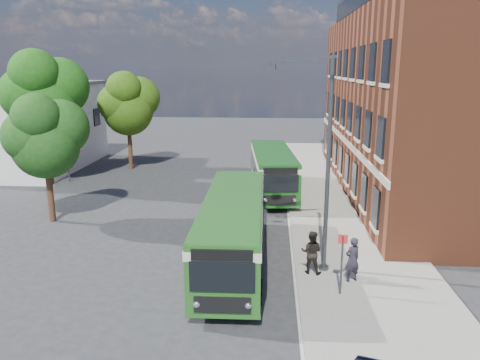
{
  "coord_description": "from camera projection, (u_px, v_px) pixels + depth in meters",
  "views": [
    {
      "loc": [
        2.91,
        -20.73,
        8.57
      ],
      "look_at": [
        1.1,
        5.45,
        2.2
      ],
      "focal_mm": 35.0,
      "sensor_mm": 36.0,
      "label": 1
    }
  ],
  "objects": [
    {
      "name": "tree_left",
      "position": [
        45.0,
        135.0,
        25.45
      ],
      "size": [
        4.3,
        4.09,
        7.27
      ],
      "color": "#3B2515",
      "rests_on": "ground"
    },
    {
      "name": "kerb_line",
      "position": [
        287.0,
        205.0,
        29.8
      ],
      "size": [
        0.12,
        48.0,
        0.01
      ],
      "primitive_type": "cube",
      "color": "beige",
      "rests_on": "ground"
    },
    {
      "name": "flagpole",
      "position": [
        65.0,
        117.0,
        34.59
      ],
      "size": [
        0.95,
        0.1,
        9.0
      ],
      "color": "#363A3B",
      "rests_on": "ground"
    },
    {
      "name": "bus_front",
      "position": [
        233.0,
        225.0,
        20.48
      ],
      "size": [
        2.79,
        11.18,
        3.02
      ],
      "color": "#24591D",
      "rests_on": "ground"
    },
    {
      "name": "tree_right",
      "position": [
        128.0,
        103.0,
        39.08
      ],
      "size": [
        4.9,
        4.65,
        8.27
      ],
      "color": "#3B2515",
      "rests_on": "ground"
    },
    {
      "name": "street_lamp",
      "position": [
        319.0,
        163.0,
        18.92
      ],
      "size": [
        2.96,
        2.38,
        9.0
      ],
      "color": "#363A3B",
      "rests_on": "ground"
    },
    {
      "name": "tree_mid",
      "position": [
        44.0,
        94.0,
        33.58
      ],
      "size": [
        5.82,
        5.53,
        9.83
      ],
      "color": "#3B2515",
      "rests_on": "ground"
    },
    {
      "name": "bus_stop_sign",
      "position": [
        342.0,
        260.0,
        17.51
      ],
      "size": [
        0.35,
        0.08,
        2.52
      ],
      "color": "#363A3B",
      "rests_on": "ground"
    },
    {
      "name": "pedestrian_a",
      "position": [
        352.0,
        259.0,
        18.68
      ],
      "size": [
        0.81,
        0.71,
        1.85
      ],
      "primitive_type": "imported",
      "rotation": [
        0.0,
        0.0,
        3.64
      ],
      "color": "#231F28",
      "rests_on": "pavement"
    },
    {
      "name": "ground",
      "position": [
        209.0,
        251.0,
        22.31
      ],
      "size": [
        120.0,
        120.0,
        0.0
      ],
      "primitive_type": "plane",
      "color": "#2A2A2D",
      "rests_on": "ground"
    },
    {
      "name": "bus_rear",
      "position": [
        273.0,
        168.0,
        31.96
      ],
      "size": [
        3.42,
        10.0,
        3.02
      ],
      "color": "#175017",
      "rests_on": "ground"
    },
    {
      "name": "white_building",
      "position": [
        28.0,
        126.0,
        40.11
      ],
      "size": [
        9.4,
        13.4,
        7.3
      ],
      "color": "silver",
      "rests_on": "ground"
    },
    {
      "name": "pavement",
      "position": [
        336.0,
        205.0,
        29.58
      ],
      "size": [
        6.0,
        48.0,
        0.15
      ],
      "primitive_type": "cube",
      "color": "gray",
      "rests_on": "ground"
    },
    {
      "name": "pedestrian_b",
      "position": [
        311.0,
        252.0,
        19.42
      ],
      "size": [
        1.03,
        0.88,
        1.84
      ],
      "primitive_type": "imported",
      "rotation": [
        0.0,
        0.0,
        2.91
      ],
      "color": "black",
      "rests_on": "pavement"
    },
    {
      "name": "brick_office",
      "position": [
        438.0,
        91.0,
        31.37
      ],
      "size": [
        12.1,
        26.0,
        14.2
      ],
      "color": "brown",
      "rests_on": "ground"
    }
  ]
}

